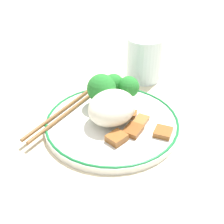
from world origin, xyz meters
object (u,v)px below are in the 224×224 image
Objects in this scene: chopsticks at (67,110)px; broccoli_back_center at (114,85)px; broccoli_back_right at (102,89)px; drinking_glass at (144,59)px; broccoli_back_left at (129,87)px; plate at (112,123)px.

broccoli_back_center is at bearing 162.97° from chopsticks.
broccoli_back_right is 0.16m from drinking_glass.
chopsticks is 0.22m from drinking_glass.
broccoli_back_left is at bearing 104.94° from broccoli_back_center.
plate is at bearing 20.59° from drinking_glass.
broccoli_back_center is 0.04m from broccoli_back_right.
broccoli_back_left reaches higher than broccoli_back_center.
broccoli_back_center is (-0.07, -0.05, 0.03)m from plate.
broccoli_back_left is 0.03m from broccoli_back_center.
plate is 0.09m from chopsticks.
drinking_glass reaches higher than broccoli_back_center.
broccoli_back_left is 0.53× the size of drinking_glass.
broccoli_back_right is at bearing -117.36° from plate.
drinking_glass reaches higher than chopsticks.
chopsticks is (0.03, -0.08, 0.01)m from plate.
plate is 0.20m from drinking_glass.
broccoli_back_left reaches higher than plate.
plate is 0.08m from broccoli_back_left.
broccoli_back_right reaches higher than plate.
drinking_glass reaches higher than plate.
broccoli_back_right is 0.66× the size of drinking_glass.
plate is at bearing 39.64° from broccoli_back_center.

